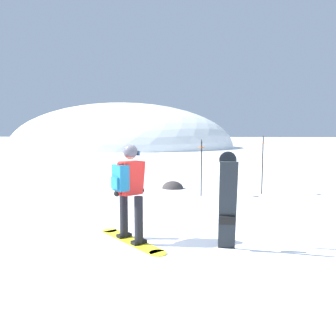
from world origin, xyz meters
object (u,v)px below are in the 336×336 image
piste_marker_far (263,161)px  rock_dark (173,188)px  spare_snowboard (228,201)px  piste_marker_near (201,163)px  snowboarder_main (129,190)px

piste_marker_far → rock_dark: size_ratio=2.50×
spare_snowboard → piste_marker_near: (-0.51, 4.78, 0.18)m
snowboarder_main → spare_snowboard: snowboarder_main is taller
piste_marker_far → piste_marker_near: bearing=-163.2°
piste_marker_near → piste_marker_far: piste_marker_far is taller
snowboarder_main → spare_snowboard: 1.69m
snowboarder_main → piste_marker_near: bearing=75.6°
piste_marker_near → rock_dark: piste_marker_near is taller
piste_marker_far → rock_dark: piste_marker_far is taller
spare_snowboard → snowboarder_main: bearing=170.6°
snowboarder_main → spare_snowboard: size_ratio=1.06×
snowboarder_main → rock_dark: 5.88m
piste_marker_near → piste_marker_far: (1.88, 0.57, 0.06)m
piste_marker_near → piste_marker_far: bearing=16.8°
piste_marker_near → rock_dark: size_ratio=2.36×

